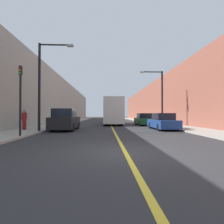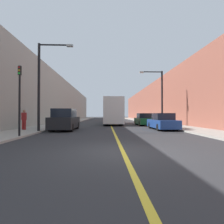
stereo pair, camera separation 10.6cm
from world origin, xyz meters
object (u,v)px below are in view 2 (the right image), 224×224
at_px(parked_suv_left, 65,120).
at_px(car_right_near, 162,122).
at_px(street_lamp_right, 160,94).
at_px(car_right_mid, 144,120).
at_px(pedestrian, 24,119).
at_px(bus, 112,111).
at_px(traffic_light, 20,98).
at_px(street_lamp_left, 42,80).

bearing_deg(parked_suv_left, car_right_near, 2.07).
bearing_deg(street_lamp_right, car_right_mid, 115.57).
bearing_deg(car_right_mid, parked_suv_left, -140.99).
height_order(car_right_mid, pedestrian, pedestrian).
bearing_deg(car_right_mid, bus, 147.36).
relative_size(car_right_near, traffic_light, 1.09).
bearing_deg(pedestrian, bus, 52.83).
distance_m(street_lamp_left, street_lamp_right, 12.85).
bearing_deg(street_lamp_left, parked_suv_left, 54.69).
xyz_separation_m(bus, street_lamp_left, (-5.92, -11.47, 2.23)).
distance_m(car_right_near, street_lamp_left, 11.01).
xyz_separation_m(car_right_mid, traffic_light, (-10.13, -12.12, 1.70)).
height_order(bus, traffic_light, traffic_light).
xyz_separation_m(parked_suv_left, traffic_light, (-1.50, -5.13, 1.53)).
xyz_separation_m(bus, car_right_mid, (4.04, -2.59, -1.17)).
bearing_deg(parked_suv_left, bus, 64.42).
relative_size(traffic_light, pedestrian, 2.50).
bearing_deg(street_lamp_right, parked_suv_left, -156.44).
xyz_separation_m(bus, street_lamp_right, (5.32, -5.26, 1.95)).
bearing_deg(street_lamp_left, car_right_mid, 41.70).
relative_size(parked_suv_left, car_right_near, 1.01).
bearing_deg(parked_suv_left, traffic_light, -106.34).
relative_size(car_right_near, pedestrian, 2.73).
bearing_deg(car_right_near, bus, 114.96).
distance_m(bus, traffic_light, 15.93).
relative_size(parked_suv_left, pedestrian, 2.76).
relative_size(bus, street_lamp_right, 1.59).
relative_size(street_lamp_left, pedestrian, 4.10).
height_order(street_lamp_right, pedestrian, street_lamp_right).
bearing_deg(parked_suv_left, pedestrian, -166.89).
height_order(bus, street_lamp_right, street_lamp_right).
xyz_separation_m(parked_suv_left, street_lamp_right, (9.91, 4.32, 2.95)).
bearing_deg(bus, street_lamp_right, -44.67).
distance_m(car_right_mid, traffic_light, 15.89).
height_order(car_right_mid, street_lamp_right, street_lamp_right).
distance_m(parked_suv_left, pedestrian, 3.34).
height_order(car_right_mid, street_lamp_left, street_lamp_left).
bearing_deg(car_right_near, traffic_light, -152.33).
bearing_deg(pedestrian, car_right_mid, 33.11).
height_order(street_lamp_left, street_lamp_right, street_lamp_left).
bearing_deg(bus, pedestrian, -127.17).
distance_m(street_lamp_left, traffic_light, 3.67).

